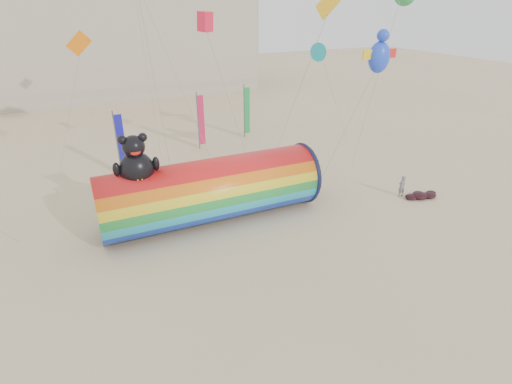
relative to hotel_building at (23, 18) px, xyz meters
name	(u,v)px	position (x,y,z in m)	size (l,w,h in m)	color
ground	(259,242)	(12.00, -45.95, -10.31)	(160.00, 160.00, 0.00)	#CCB58C
hotel_building	(23,18)	(0.00, 0.00, 0.00)	(60.40, 15.40, 20.60)	#B7AD99
windsock_assembly	(211,189)	(10.50, -42.23, -8.26)	(13.39, 4.08, 6.17)	red
kite_handler	(402,186)	(23.53, -44.81, -9.54)	(0.56, 0.37, 1.55)	slate
fabric_bundle	(421,195)	(24.69, -45.58, -10.14)	(2.62, 1.35, 0.41)	#340911
festival_banners	(195,124)	(13.19, -30.10, -7.67)	(13.24, 5.18, 5.20)	#59595E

